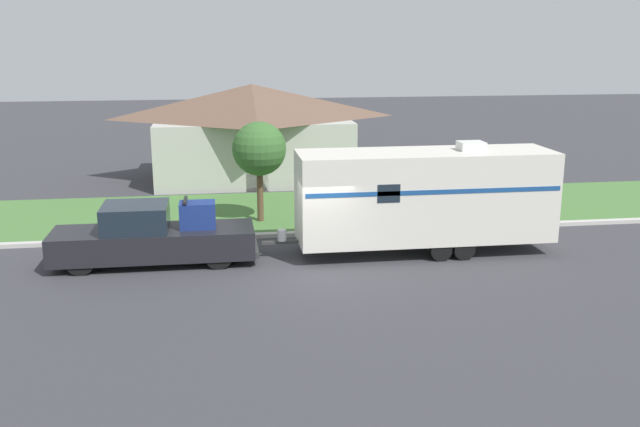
% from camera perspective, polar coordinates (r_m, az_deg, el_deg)
% --- Properties ---
extents(ground_plane, '(120.00, 120.00, 0.00)m').
position_cam_1_polar(ground_plane, '(21.49, -0.48, -4.50)').
color(ground_plane, '#38383D').
extents(curb_strip, '(80.00, 0.30, 0.14)m').
position_cam_1_polar(curb_strip, '(25.02, -1.66, -1.64)').
color(curb_strip, beige).
rests_on(curb_strip, ground_plane).
extents(lawn_strip, '(80.00, 7.00, 0.03)m').
position_cam_1_polar(lawn_strip, '(28.55, -2.51, 0.22)').
color(lawn_strip, '#477538').
rests_on(lawn_strip, ground_plane).
extents(house_across_street, '(9.84, 6.88, 4.58)m').
position_cam_1_polar(house_across_street, '(34.89, -5.42, 6.65)').
color(house_across_street, '#B2B2A8').
rests_on(house_across_street, ground_plane).
extents(pickup_truck, '(6.22, 1.92, 2.01)m').
position_cam_1_polar(pickup_truck, '(22.40, -13.23, -1.84)').
color(pickup_truck, black).
rests_on(pickup_truck, ground_plane).
extents(travel_trailer, '(9.31, 2.32, 3.57)m').
position_cam_1_polar(travel_trailer, '(23.00, 8.39, 1.43)').
color(travel_trailer, black).
rests_on(travel_trailer, ground_plane).
extents(mailbox, '(0.48, 0.20, 1.31)m').
position_cam_1_polar(mailbox, '(26.52, 7.35, 1.25)').
color(mailbox, brown).
rests_on(mailbox, ground_plane).
extents(tree_in_yard, '(2.01, 2.01, 3.78)m').
position_cam_1_polar(tree_in_yard, '(26.49, -4.88, 5.14)').
color(tree_in_yard, brown).
rests_on(tree_in_yard, ground_plane).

